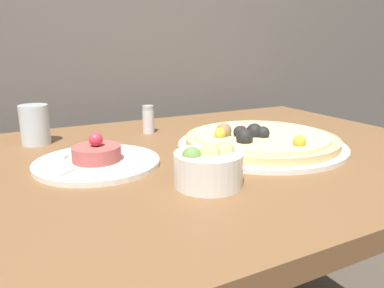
% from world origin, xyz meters
% --- Properties ---
extents(dining_table, '(1.18, 0.80, 0.77)m').
position_xyz_m(dining_table, '(0.00, 0.40, 0.66)').
color(dining_table, brown).
rests_on(dining_table, ground_plane).
extents(pizza_plate, '(0.37, 0.37, 0.06)m').
position_xyz_m(pizza_plate, '(0.16, 0.38, 0.78)').
color(pizza_plate, white).
rests_on(pizza_plate, dining_table).
extents(tartare_plate, '(0.24, 0.24, 0.06)m').
position_xyz_m(tartare_plate, '(-0.20, 0.42, 0.78)').
color(tartare_plate, white).
rests_on(tartare_plate, dining_table).
extents(small_bowl, '(0.11, 0.11, 0.07)m').
position_xyz_m(small_bowl, '(-0.06, 0.24, 0.80)').
color(small_bowl, white).
rests_on(small_bowl, dining_table).
extents(drinking_glass, '(0.06, 0.06, 0.09)m').
position_xyz_m(drinking_glass, '(-0.28, 0.65, 0.81)').
color(drinking_glass, silver).
rests_on(drinking_glass, dining_table).
extents(salt_shaker, '(0.03, 0.03, 0.07)m').
position_xyz_m(salt_shaker, '(-0.01, 0.63, 0.80)').
color(salt_shaker, silver).
rests_on(salt_shaker, dining_table).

